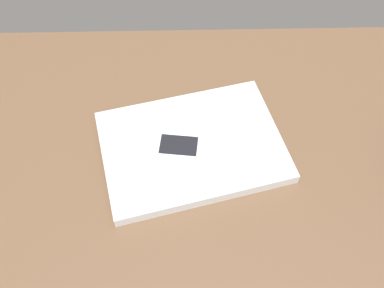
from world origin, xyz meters
TOP-DOWN VIEW (x-y plane):
  - desk_surface at (0.00, 0.00)cm, footprint 120.00×80.00cm
  - laptop_closed at (0.72, -4.27)cm, footprint 39.49×32.36cm
  - cell_phone_on_laptop at (3.29, -3.12)cm, footprint 12.12×7.05cm

SIDE VIEW (x-z plane):
  - desk_surface at x=0.00cm, z-range 0.00..3.00cm
  - laptop_closed at x=0.72cm, z-range 3.00..5.32cm
  - cell_phone_on_laptop at x=3.29cm, z-range 5.29..6.42cm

